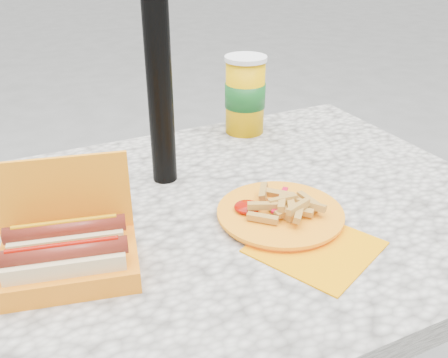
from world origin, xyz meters
name	(u,v)px	position (x,y,z in m)	size (l,w,h in m)	color
picnic_table	(197,262)	(0.00, 0.00, 0.64)	(1.20, 0.80, 0.75)	beige
umbrella_pole	(155,4)	(0.00, 0.16, 1.10)	(0.05, 0.05, 2.20)	black
hotdog_box	(68,253)	(-0.24, -0.07, 0.79)	(0.23, 0.18, 0.17)	orange
fries_plate	(283,215)	(0.13, -0.09, 0.76)	(0.24, 0.34, 0.05)	#F49300
soda_cup	(245,95)	(0.27, 0.32, 0.85)	(0.10, 0.10, 0.19)	#F1AD00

